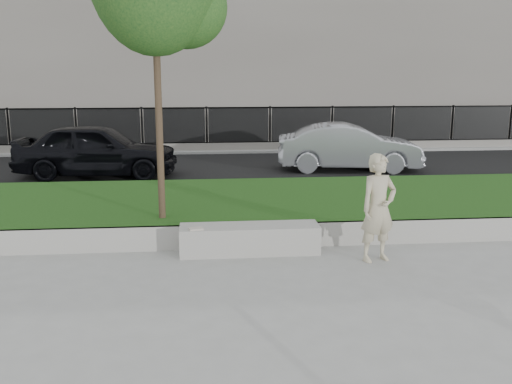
{
  "coord_description": "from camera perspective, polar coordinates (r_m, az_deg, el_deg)",
  "views": [
    {
      "loc": [
        -0.8,
        -7.76,
        2.8
      ],
      "look_at": [
        0.06,
        1.2,
        0.89
      ],
      "focal_mm": 40.0,
      "sensor_mm": 36.0,
      "label": 1
    }
  ],
  "objects": [
    {
      "name": "building_facade",
      "position": [
        27.86,
        -4.02,
        16.5
      ],
      "size": [
        34.0,
        10.0,
        10.0
      ],
      "primitive_type": "cube",
      "color": "slate",
      "rests_on": "ground"
    },
    {
      "name": "car_silver",
      "position": [
        16.35,
        9.29,
        4.45
      ],
      "size": [
        4.15,
        1.89,
        1.32
      ],
      "primitive_type": "imported",
      "rotation": [
        0.0,
        0.0,
        1.44
      ],
      "color": "#95979D",
      "rests_on": "street"
    },
    {
      "name": "car_dark",
      "position": [
        15.73,
        -15.64,
        4.09
      ],
      "size": [
        4.33,
        2.0,
        1.44
      ],
      "primitive_type": "imported",
      "rotation": [
        0.0,
        0.0,
        1.5
      ],
      "color": "black",
      "rests_on": "street"
    },
    {
      "name": "iron_fence",
      "position": [
        19.9,
        -3.19,
        5.46
      ],
      "size": [
        32.0,
        0.3,
        1.5
      ],
      "color": "slate",
      "rests_on": "far_pavement"
    },
    {
      "name": "grass_kerb",
      "position": [
        9.21,
        -0.29,
        -4.41
      ],
      "size": [
        34.0,
        0.08,
        0.4
      ],
      "primitive_type": "cube",
      "color": "gray",
      "rests_on": "ground"
    },
    {
      "name": "book",
      "position": [
        8.72,
        -6.01,
        -3.67
      ],
      "size": [
        0.24,
        0.2,
        0.02
      ],
      "primitive_type": "cube",
      "rotation": [
        0.0,
        0.0,
        0.22
      ],
      "color": "beige",
      "rests_on": "stone_bench"
    },
    {
      "name": "street",
      "position": [
        16.51,
        -2.66,
        2.29
      ],
      "size": [
        34.0,
        7.0,
        0.04
      ],
      "primitive_type": "cube",
      "color": "black",
      "rests_on": "ground"
    },
    {
      "name": "grass_bank",
      "position": [
        11.1,
        -1.22,
        -1.56
      ],
      "size": [
        34.0,
        4.0,
        0.4
      ],
      "primitive_type": "cube",
      "color": "#16360D",
      "rests_on": "ground"
    },
    {
      "name": "man",
      "position": [
        8.65,
        12.13,
        -1.57
      ],
      "size": [
        0.68,
        0.55,
        1.62
      ],
      "primitive_type": "imported",
      "rotation": [
        0.0,
        0.0,
        0.32
      ],
      "color": "#C2B795",
      "rests_on": "ground"
    },
    {
      "name": "ground",
      "position": [
        8.29,
        0.37,
        -7.76
      ],
      "size": [
        90.0,
        90.0,
        0.0
      ],
      "primitive_type": "plane",
      "color": "gray",
      "rests_on": "ground"
    },
    {
      "name": "far_pavement",
      "position": [
        20.95,
        -3.29,
        4.46
      ],
      "size": [
        34.0,
        3.0,
        0.12
      ],
      "primitive_type": "cube",
      "color": "gray",
      "rests_on": "ground"
    },
    {
      "name": "stone_bench",
      "position": [
        8.97,
        -0.64,
        -4.72
      ],
      "size": [
        2.17,
        0.54,
        0.44
      ],
      "primitive_type": "cube",
      "color": "gray",
      "rests_on": "ground"
    }
  ]
}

